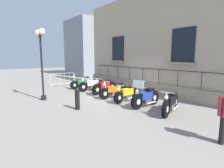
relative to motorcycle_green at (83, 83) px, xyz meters
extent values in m
plane|color=gray|center=(-0.31, 3.79, -0.40)|extent=(60.00, 60.00, 0.00)
cube|color=tan|center=(-2.88, 3.79, 2.87)|extent=(0.60, 12.42, 6.54)
cube|color=gray|center=(-2.50, 3.79, -0.03)|extent=(0.20, 12.42, 0.74)
cube|color=black|center=(-2.56, 6.52, 2.58)|extent=(0.06, 1.36, 1.81)
cube|color=gray|center=(-2.48, 6.52, 1.63)|extent=(0.24, 1.56, 0.10)
cube|color=black|center=(-2.56, 1.05, 2.58)|extent=(0.06, 1.36, 1.81)
cube|color=gray|center=(-2.48, 1.05, 1.63)|extent=(0.24, 1.56, 0.10)
cube|color=black|center=(-2.46, 3.79, 1.23)|extent=(0.03, 10.43, 0.03)
cylinder|color=black|center=(-2.46, -1.43, 0.78)|extent=(0.02, 0.02, 0.89)
cylinder|color=black|center=(-2.46, -0.12, 0.78)|extent=(0.02, 0.02, 0.89)
cylinder|color=black|center=(-2.46, 1.18, 0.78)|extent=(0.02, 0.02, 0.89)
cylinder|color=black|center=(-2.46, 2.48, 0.78)|extent=(0.02, 0.02, 0.89)
cylinder|color=black|center=(-2.46, 3.79, 0.78)|extent=(0.02, 0.02, 0.89)
cylinder|color=black|center=(-2.46, 5.09, 0.78)|extent=(0.02, 0.02, 0.89)
cylinder|color=black|center=(-2.46, 6.39, 0.78)|extent=(0.02, 0.02, 0.89)
cylinder|color=black|center=(-2.46, 7.70, 0.78)|extent=(0.02, 0.02, 0.89)
cylinder|color=black|center=(0.66, -0.03, -0.09)|extent=(0.62, 0.16, 0.62)
cylinder|color=silver|center=(0.66, -0.03, -0.09)|extent=(0.22, 0.16, 0.22)
cylinder|color=black|center=(-0.69, 0.02, -0.09)|extent=(0.62, 0.16, 0.62)
cylinder|color=silver|center=(-0.69, 0.02, -0.09)|extent=(0.22, 0.16, 0.22)
cube|color=#1E842D|center=(0.03, 0.00, 0.10)|extent=(0.78, 0.30, 0.28)
cube|color=#4C4C51|center=(-0.07, 0.00, -0.12)|extent=(0.47, 0.23, 0.22)
cube|color=black|center=(-0.28, 0.01, 0.42)|extent=(0.44, 0.26, 0.10)
cylinder|color=silver|center=(0.61, -0.03, 0.31)|extent=(0.16, 0.07, 0.80)
cylinder|color=silver|center=(0.56, -0.02, 0.71)|extent=(0.06, 0.59, 0.04)
sphere|color=white|center=(0.68, -0.03, 0.53)|extent=(0.16, 0.16, 0.16)
cylinder|color=silver|center=(-0.20, 0.15, -0.23)|extent=(0.70, 0.11, 0.08)
cylinder|color=black|center=(0.61, 1.21, -0.06)|extent=(0.66, 0.13, 0.66)
cylinder|color=silver|center=(0.61, 1.21, -0.06)|extent=(0.23, 0.15, 0.23)
cylinder|color=black|center=(-0.93, 1.21, -0.06)|extent=(0.66, 0.13, 0.66)
cylinder|color=silver|center=(-0.93, 1.21, -0.06)|extent=(0.23, 0.15, 0.23)
cube|color=silver|center=(-0.11, 1.21, 0.17)|extent=(0.88, 0.29, 0.39)
cube|color=#4C4C51|center=(-0.21, 1.21, -0.10)|extent=(0.53, 0.23, 0.23)
cube|color=black|center=(-0.47, 1.21, 0.34)|extent=(0.49, 0.26, 0.10)
cylinder|color=silver|center=(0.56, 1.21, 0.26)|extent=(0.16, 0.06, 0.66)
cylinder|color=silver|center=(0.51, 1.21, 0.58)|extent=(0.04, 0.63, 0.04)
sphere|color=white|center=(0.63, 1.21, 0.40)|extent=(0.16, 0.16, 0.16)
cylinder|color=silver|center=(-0.38, 1.37, -0.21)|extent=(0.79, 0.08, 0.08)
cylinder|color=black|center=(0.47, 2.70, -0.05)|extent=(0.71, 0.31, 0.70)
cylinder|color=silver|center=(0.47, 2.70, -0.05)|extent=(0.28, 0.22, 0.25)
cylinder|color=black|center=(-0.96, 2.33, -0.05)|extent=(0.71, 0.31, 0.70)
cylinder|color=silver|center=(-0.96, 2.33, -0.05)|extent=(0.28, 0.22, 0.25)
cube|color=red|center=(-0.20, 2.52, 0.18)|extent=(0.90, 0.52, 0.37)
cube|color=#4C4C51|center=(-0.30, 2.50, -0.08)|extent=(0.56, 0.37, 0.25)
cube|color=black|center=(-0.54, 2.44, 0.40)|extent=(0.53, 0.39, 0.10)
cylinder|color=silver|center=(0.42, 2.69, 0.29)|extent=(0.17, 0.10, 0.68)
cylinder|color=silver|center=(0.37, 2.67, 0.62)|extent=(0.21, 0.68, 0.04)
sphere|color=white|center=(0.49, 2.70, 0.44)|extent=(0.16, 0.16, 0.16)
cylinder|color=silver|center=(-0.50, 2.63, -0.20)|extent=(0.76, 0.27, 0.08)
cylinder|color=black|center=(0.68, 3.85, -0.08)|extent=(0.64, 0.15, 0.64)
cylinder|color=silver|center=(0.68, 3.85, -0.08)|extent=(0.23, 0.17, 0.22)
cylinder|color=black|center=(-0.68, 3.88, -0.08)|extent=(0.64, 0.15, 0.64)
cylinder|color=silver|center=(-0.68, 3.88, -0.08)|extent=(0.23, 0.17, 0.22)
cube|color=orange|center=(0.05, 3.86, 0.13)|extent=(0.93, 0.29, 0.33)
cube|color=#4C4C51|center=(-0.05, 3.87, -0.11)|extent=(0.56, 0.23, 0.22)
cube|color=black|center=(-0.32, 3.87, 0.38)|extent=(0.52, 0.25, 0.10)
cylinder|color=silver|center=(0.63, 3.85, 0.27)|extent=(0.16, 0.06, 0.69)
cylinder|color=silver|center=(0.58, 3.85, 0.61)|extent=(0.05, 0.60, 0.04)
sphere|color=white|center=(0.70, 3.85, 0.43)|extent=(0.16, 0.16, 0.16)
cylinder|color=silver|center=(-0.23, 4.02, -0.22)|extent=(0.84, 0.10, 0.08)
cylinder|color=black|center=(0.68, 5.09, -0.08)|extent=(0.64, 0.22, 0.62)
cylinder|color=silver|center=(0.68, 5.09, -0.08)|extent=(0.24, 0.18, 0.22)
cylinder|color=black|center=(-0.75, 4.88, -0.08)|extent=(0.64, 0.22, 0.62)
cylinder|color=silver|center=(-0.75, 4.88, -0.08)|extent=(0.24, 0.18, 0.22)
cube|color=gold|center=(0.01, 4.99, 0.13)|extent=(0.88, 0.37, 0.35)
cube|color=#4C4C51|center=(-0.09, 4.98, -0.11)|extent=(0.53, 0.27, 0.22)
cube|color=black|center=(-0.33, 4.94, 0.32)|extent=(0.50, 0.29, 0.10)
cylinder|color=silver|center=(0.63, 5.09, 0.22)|extent=(0.17, 0.08, 0.63)
cylinder|color=silver|center=(0.58, 5.08, 0.53)|extent=(0.12, 0.54, 0.04)
sphere|color=white|center=(0.70, 5.10, 0.35)|extent=(0.16, 0.16, 0.16)
cylinder|color=silver|center=(-0.27, 5.09, -0.22)|extent=(0.77, 0.19, 0.08)
cylinder|color=black|center=(0.62, 6.36, -0.04)|extent=(0.72, 0.21, 0.71)
cylinder|color=silver|center=(0.62, 6.36, -0.04)|extent=(0.26, 0.19, 0.25)
cylinder|color=black|center=(-0.64, 6.26, -0.04)|extent=(0.72, 0.21, 0.71)
cylinder|color=silver|center=(-0.64, 6.26, -0.04)|extent=(0.26, 0.19, 0.25)
cube|color=#1E389E|center=(0.04, 6.31, 0.16)|extent=(0.79, 0.39, 0.33)
cube|color=#4C4C51|center=(-0.06, 6.30, -0.08)|extent=(0.48, 0.30, 0.25)
cube|color=black|center=(-0.28, 6.29, 0.42)|extent=(0.45, 0.33, 0.10)
cylinder|color=silver|center=(0.57, 6.36, 0.29)|extent=(0.16, 0.07, 0.67)
cylinder|color=silver|center=(0.52, 6.35, 0.62)|extent=(0.10, 0.74, 0.04)
sphere|color=white|center=(0.64, 6.36, 0.44)|extent=(0.16, 0.16, 0.16)
cylinder|color=silver|center=(-0.21, 6.48, -0.20)|extent=(0.69, 0.14, 0.08)
cube|color=silver|center=(0.58, 6.36, 0.77)|extent=(0.17, 0.61, 0.36)
cylinder|color=black|center=(0.55, 7.86, -0.05)|extent=(0.71, 0.36, 0.70)
cylinder|color=silver|center=(0.55, 7.86, -0.05)|extent=(0.28, 0.23, 0.25)
cylinder|color=black|center=(-0.73, 7.40, -0.05)|extent=(0.71, 0.36, 0.70)
cylinder|color=silver|center=(-0.73, 7.40, -0.05)|extent=(0.28, 0.23, 0.25)
cube|color=black|center=(-0.04, 7.65, 0.17)|extent=(0.93, 0.55, 0.35)
cube|color=#4C4C51|center=(-0.14, 7.61, -0.08)|extent=(0.57, 0.38, 0.25)
cube|color=black|center=(-0.38, 7.53, 0.38)|extent=(0.55, 0.39, 0.10)
cylinder|color=silver|center=(0.51, 7.84, 0.27)|extent=(0.17, 0.11, 0.65)
cylinder|color=silver|center=(0.46, 7.82, 0.59)|extent=(0.23, 0.56, 0.04)
sphere|color=white|center=(0.57, 7.86, 0.41)|extent=(0.16, 0.16, 0.16)
cylinder|color=silver|center=(-0.35, 7.69, -0.20)|extent=(0.78, 0.34, 0.08)
cylinder|color=black|center=(3.46, 1.95, -0.28)|extent=(0.28, 0.28, 0.24)
cylinder|color=black|center=(3.46, 1.95, 1.40)|extent=(0.10, 0.10, 3.59)
cylinder|color=black|center=(3.46, 1.78, 3.05)|extent=(0.04, 0.35, 0.04)
sphere|color=white|center=(3.46, 1.60, 3.25)|extent=(0.33, 0.33, 0.33)
cylinder|color=black|center=(3.46, 2.13, 3.05)|extent=(0.04, 0.35, 0.04)
sphere|color=white|center=(3.46, 2.30, 3.25)|extent=(0.33, 0.33, 0.33)
cylinder|color=#B7B7BF|center=(-0.20, -1.90, 0.13)|extent=(0.05, 0.05, 1.05)
cylinder|color=#B7B7BF|center=(1.68, -2.21, 0.13)|extent=(0.05, 0.05, 1.05)
cylinder|color=#B7B7BF|center=(0.74, -2.06, 0.62)|extent=(1.88, 0.36, 0.04)
cylinder|color=#B7B7BF|center=(0.74, -2.06, -0.25)|extent=(1.88, 0.36, 0.04)
cylinder|color=#B7B7BF|center=(0.18, -1.96, 0.20)|extent=(0.02, 0.02, 0.87)
cylinder|color=#B7B7BF|center=(0.55, -2.02, 0.20)|extent=(0.02, 0.02, 0.87)
cylinder|color=#B7B7BF|center=(0.93, -2.09, 0.20)|extent=(0.02, 0.02, 0.87)
cylinder|color=#B7B7BF|center=(1.30, -2.15, 0.20)|extent=(0.02, 0.02, 0.87)
cylinder|color=black|center=(2.80, 4.74, 0.01)|extent=(0.21, 0.21, 0.82)
sphere|color=black|center=(2.80, 4.74, 0.47)|extent=(0.19, 0.19, 0.19)
cylinder|color=black|center=(1.15, 10.12, 0.00)|extent=(0.14, 0.14, 0.78)
cylinder|color=maroon|center=(1.28, 10.06, 0.70)|extent=(0.09, 0.09, 0.53)
cube|color=gray|center=(-5.27, -8.65, 3.05)|extent=(3.77, 5.29, 6.89)
camera|label=1|loc=(6.37, 12.00, 2.00)|focal=28.92mm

